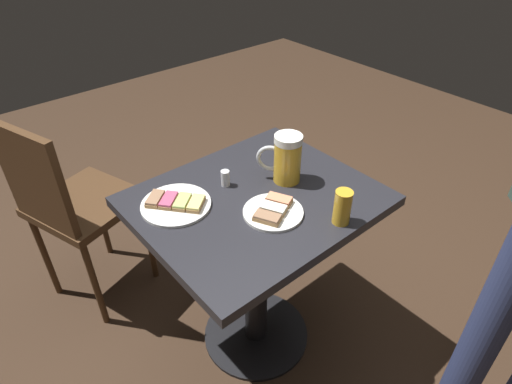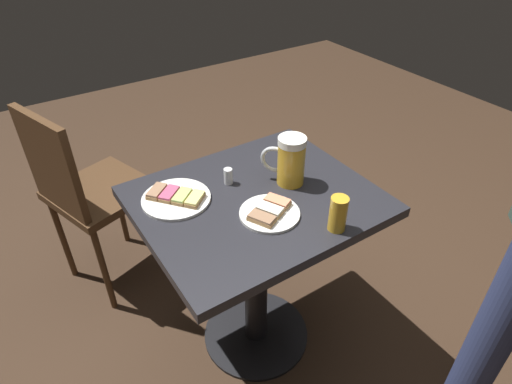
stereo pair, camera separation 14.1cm
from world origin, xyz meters
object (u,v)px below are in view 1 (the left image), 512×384
Objects in this scene: salt_shaker at (225,178)px; cafe_chair at (69,202)px; beer_glass_small at (342,207)px; beer_mug at (286,158)px; plate_near at (273,211)px; plate_far at (176,204)px.

salt_shaker is 0.71m from cafe_chair.
salt_shaker is (0.15, -0.38, -0.03)m from beer_glass_small.
beer_mug is 1.53× the size of beer_glass_small.
plate_near is 0.21m from beer_mug.
cafe_chair is (0.19, -0.54, -0.21)m from plate_far.
salt_shaker reaches higher than plate_far.
salt_shaker is at bearing -68.71° from beer_glass_small.
plate_far is 0.61m from cafe_chair.
beer_mug reaches higher than plate_near.
beer_mug is (-0.16, -0.11, 0.08)m from plate_near.
cafe_chair is at bearing -70.31° from plate_far.
cafe_chair is at bearing -49.34° from beer_mug.
beer_mug is at bearing 148.81° from salt_shaker.
plate_near is 0.85× the size of plate_far.
beer_glass_small is at bearing 11.97° from cafe_chair.
cafe_chair is (0.38, -0.55, -0.23)m from salt_shaker.
beer_mug reaches higher than salt_shaker.
plate_near is 0.21× the size of cafe_chair.
cafe_chair reaches higher than beer_glass_small.
beer_glass_small is at bearing 83.98° from beer_mug.
salt_shaker is at bearing 17.22° from cafe_chair.
beer_glass_small is 1.98× the size of salt_shaker.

